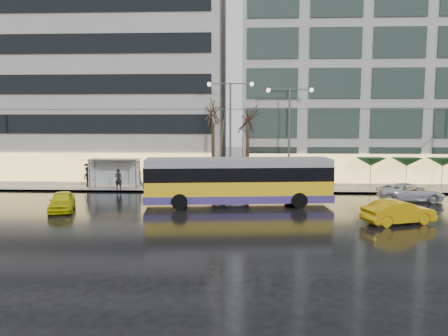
# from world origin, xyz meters

# --- Properties ---
(ground) EXTENTS (140.00, 140.00, 0.00)m
(ground) POSITION_xyz_m (0.00, 0.00, 0.00)
(ground) COLOR black
(ground) RESTS_ON ground
(sidewalk) EXTENTS (80.00, 10.00, 0.15)m
(sidewalk) POSITION_xyz_m (2.00, 14.00, 0.07)
(sidewalk) COLOR gray
(sidewalk) RESTS_ON ground
(kerb) EXTENTS (80.00, 0.10, 0.15)m
(kerb) POSITION_xyz_m (2.00, 9.05, 0.07)
(kerb) COLOR slate
(kerb) RESTS_ON ground
(building_left) EXTENTS (34.00, 14.00, 22.00)m
(building_left) POSITION_xyz_m (-16.00, 19.00, 11.15)
(building_left) COLOR #9F9C98
(building_left) RESTS_ON sidewalk
(building_right) EXTENTS (32.00, 14.00, 25.00)m
(building_right) POSITION_xyz_m (19.00, 19.00, 12.65)
(building_right) COLOR #9F9C98
(building_right) RESTS_ON sidewalk
(trolleybus) EXTENTS (13.19, 5.45, 6.02)m
(trolleybus) POSITION_xyz_m (2.77, 3.92, 1.63)
(trolleybus) COLOR yellow
(trolleybus) RESTS_ON ground
(catenary) EXTENTS (42.24, 5.12, 7.00)m
(catenary) POSITION_xyz_m (1.00, 7.94, 4.25)
(catenary) COLOR #595B60
(catenary) RESTS_ON ground
(bus_shelter) EXTENTS (4.20, 1.60, 2.51)m
(bus_shelter) POSITION_xyz_m (-8.38, 10.69, 1.96)
(bus_shelter) COLOR #595B60
(bus_shelter) RESTS_ON sidewalk
(street_lamp_near) EXTENTS (3.96, 0.36, 9.03)m
(street_lamp_near) POSITION_xyz_m (2.00, 10.80, 5.99)
(street_lamp_near) COLOR #595B60
(street_lamp_near) RESTS_ON sidewalk
(street_lamp_far) EXTENTS (3.96, 0.36, 8.53)m
(street_lamp_far) POSITION_xyz_m (7.00, 10.80, 5.71)
(street_lamp_far) COLOR #595B60
(street_lamp_far) RESTS_ON sidewalk
(tree_a) EXTENTS (3.20, 3.20, 8.40)m
(tree_a) POSITION_xyz_m (0.50, 11.00, 7.09)
(tree_a) COLOR black
(tree_a) RESTS_ON sidewalk
(tree_b) EXTENTS (3.20, 3.20, 7.70)m
(tree_b) POSITION_xyz_m (3.50, 11.20, 6.40)
(tree_b) COLOR black
(tree_b) RESTS_ON sidewalk
(parasol_a) EXTENTS (2.50, 2.50, 2.65)m
(parasol_a) POSITION_xyz_m (14.00, 11.00, 2.45)
(parasol_a) COLOR #595B60
(parasol_a) RESTS_ON sidewalk
(parasol_b) EXTENTS (2.50, 2.50, 2.65)m
(parasol_b) POSITION_xyz_m (17.00, 11.00, 2.45)
(parasol_b) COLOR #595B60
(parasol_b) RESTS_ON sidewalk
(parasol_c) EXTENTS (2.50, 2.50, 2.65)m
(parasol_c) POSITION_xyz_m (20.00, 11.00, 2.45)
(parasol_c) COLOR #595B60
(parasol_c) RESTS_ON sidewalk
(taxi_a) EXTENTS (2.52, 4.04, 1.28)m
(taxi_a) POSITION_xyz_m (-8.88, 1.45, 0.64)
(taxi_a) COLOR #CFCA0A
(taxi_a) RESTS_ON ground
(taxi_b) EXTENTS (4.49, 2.74, 1.40)m
(taxi_b) POSITION_xyz_m (12.18, -1.19, 0.70)
(taxi_b) COLOR #D19B0B
(taxi_b) RESTS_ON ground
(sedan_silver) EXTENTS (4.94, 2.66, 1.32)m
(sedan_silver) POSITION_xyz_m (15.56, 6.11, 0.66)
(sedan_silver) COLOR silver
(sedan_silver) RESTS_ON ground
(pedestrian_a) EXTENTS (1.03, 1.05, 2.19)m
(pedestrian_a) POSITION_xyz_m (-7.38, 9.40, 1.58)
(pedestrian_a) COLOR black
(pedestrian_a) RESTS_ON sidewalk
(pedestrian_b) EXTENTS (1.05, 0.97, 1.72)m
(pedestrian_b) POSITION_xyz_m (-6.28, 11.61, 1.01)
(pedestrian_b) COLOR black
(pedestrian_b) RESTS_ON sidewalk
(pedestrian_c) EXTENTS (1.34, 1.13, 2.11)m
(pedestrian_c) POSITION_xyz_m (-10.47, 10.86, 1.27)
(pedestrian_c) COLOR black
(pedestrian_c) RESTS_ON sidewalk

